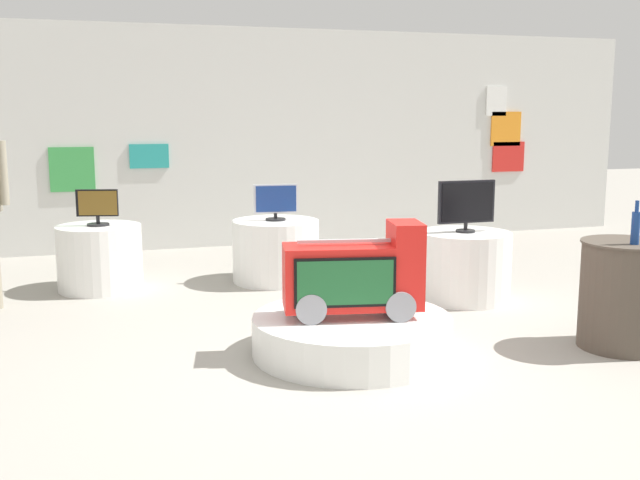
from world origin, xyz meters
The scene contains 12 objects.
ground_plane centered at (0.00, 0.00, 0.00)m, with size 30.00×30.00×0.00m, color #9E998E.
back_wall_display centered at (0.00, 5.10, 1.41)m, with size 11.87×0.13×2.83m.
main_display_pedestal centered at (0.09, 0.33, 0.14)m, with size 1.45×1.45×0.29m, color white.
novelty_firetruck_tv centered at (0.11, 0.32, 0.57)m, with size 1.04×0.58×0.68m.
display_pedestal_left_rear centered at (0.14, 2.83, 0.32)m, with size 0.90×0.90×0.64m, color white.
tv_on_left_rear centered at (0.14, 2.83, 0.84)m, with size 0.45×0.21×0.37m.
display_pedestal_center_rear centered at (1.65, 1.55, 0.32)m, with size 0.87×0.87×0.64m, color white.
tv_on_center_rear centered at (1.65, 1.55, 0.91)m, with size 0.57×0.18×0.48m.
display_pedestal_right_rear centered at (-1.62, 2.99, 0.32)m, with size 0.83×0.83×0.64m, color white.
tv_on_right_rear centered at (-1.62, 2.99, 0.83)m, with size 0.40×0.21×0.36m.
side_table_round centered at (2.08, -0.12, 0.41)m, with size 0.67×0.67×0.81m.
bottle_on_side_table centered at (2.04, -0.24, 0.94)m, with size 0.06×0.06×0.32m.
Camera 1 is at (-1.69, -4.61, 1.74)m, focal length 41.94 mm.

